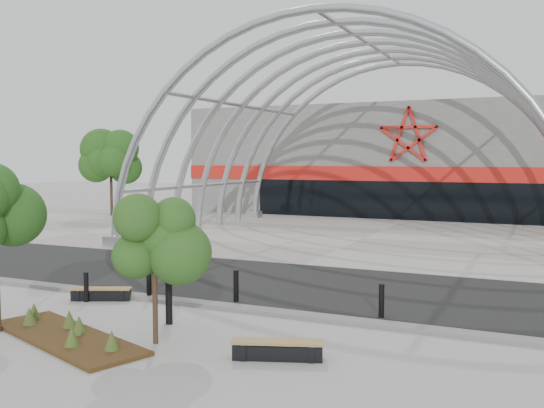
# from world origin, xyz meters

# --- Properties ---
(ground) EXTENTS (140.00, 140.00, 0.00)m
(ground) POSITION_xyz_m (0.00, 0.00, 0.00)
(ground) COLOR #9F9E99
(ground) RESTS_ON ground
(road) EXTENTS (140.00, 7.00, 0.02)m
(road) POSITION_xyz_m (0.00, 3.50, 0.01)
(road) COLOR black
(road) RESTS_ON ground
(forecourt) EXTENTS (60.00, 17.00, 0.04)m
(forecourt) POSITION_xyz_m (0.00, 15.50, 0.02)
(forecourt) COLOR #9B958B
(forecourt) RESTS_ON ground
(kerb) EXTENTS (60.00, 0.50, 0.12)m
(kerb) POSITION_xyz_m (0.00, -0.25, 0.06)
(kerb) COLOR slate
(kerb) RESTS_ON ground
(arena_building) EXTENTS (34.00, 15.24, 8.00)m
(arena_building) POSITION_xyz_m (0.00, 33.45, 3.99)
(arena_building) COLOR slate
(arena_building) RESTS_ON ground
(vault_canopy) EXTENTS (20.80, 15.80, 20.36)m
(vault_canopy) POSITION_xyz_m (0.00, 15.50, 0.02)
(vault_canopy) COLOR #A5AAAF
(vault_canopy) RESTS_ON ground
(planting_bed) EXTENTS (5.10, 3.08, 0.52)m
(planting_bed) POSITION_xyz_m (-1.50, -4.20, 0.12)
(planting_bed) COLOR #35260D
(planting_bed) RESTS_ON ground
(street_tree_1) EXTENTS (1.46, 1.46, 3.45)m
(street_tree_1) POSITION_xyz_m (0.62, -3.65, 2.48)
(street_tree_1) COLOR #342013
(street_tree_1) RESTS_ON ground
(bench_0) EXTENTS (1.75, 1.07, 0.37)m
(bench_0) POSITION_xyz_m (-3.29, -0.87, 0.18)
(bench_0) COLOR black
(bench_0) RESTS_ON ground
(bench_1) EXTENTS (1.93, 1.03, 0.40)m
(bench_1) POSITION_xyz_m (3.55, -3.51, 0.19)
(bench_1) COLOR black
(bench_1) RESTS_ON ground
(bollard_0) EXTENTS (0.14, 0.14, 0.87)m
(bollard_0) POSITION_xyz_m (-3.55, -1.20, 0.43)
(bollard_0) COLOR black
(bollard_0) RESTS_ON ground
(bollard_1) EXTENTS (0.15, 0.15, 0.94)m
(bollard_1) POSITION_xyz_m (-2.09, -0.17, 0.47)
(bollard_1) COLOR black
(bollard_1) RESTS_ON ground
(bollard_2) EXTENTS (0.17, 0.17, 1.09)m
(bollard_2) POSITION_xyz_m (-0.02, -2.18, 0.54)
(bollard_2) COLOR black
(bollard_2) RESTS_ON ground
(bollard_3) EXTENTS (0.15, 0.15, 0.94)m
(bollard_3) POSITION_xyz_m (0.41, 0.59, 0.47)
(bollard_3) COLOR black
(bollard_3) RESTS_ON ground
(bollard_4) EXTENTS (0.14, 0.14, 0.90)m
(bollard_4) POSITION_xyz_m (4.69, 0.60, 0.45)
(bollard_4) COLOR black
(bollard_4) RESTS_ON ground
(bg_tree_0) EXTENTS (3.00, 3.00, 6.45)m
(bg_tree_0) POSITION_xyz_m (-20.00, 20.00, 4.64)
(bg_tree_0) COLOR black
(bg_tree_0) RESTS_ON ground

